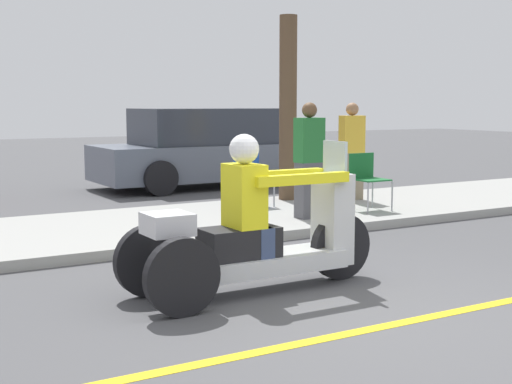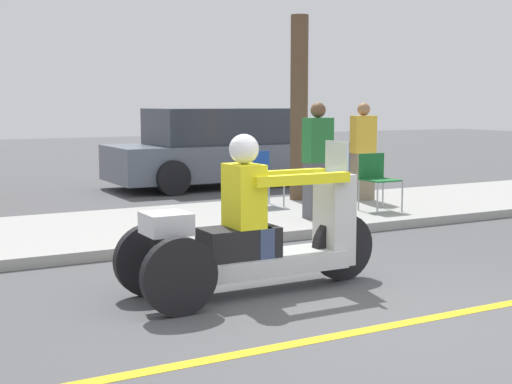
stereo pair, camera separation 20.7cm
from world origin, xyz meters
name	(u,v)px [view 1 (the left image)]	position (x,y,z in m)	size (l,w,h in m)	color
ground_plane	(401,323)	(0.00, 0.00, 0.00)	(60.00, 60.00, 0.00)	#4C4C4F
lane_stripe	(349,333)	(-0.50, 0.00, 0.00)	(24.00, 0.12, 0.01)	gold
sidewalk_strip	(163,226)	(0.00, 4.60, 0.06)	(28.00, 2.80, 0.12)	#9E9E99
motorcycle_trike	(256,237)	(-0.50, 1.34, 0.50)	(2.43, 0.77, 1.41)	black
spectator_near_curb	(309,163)	(1.82, 3.89, 0.87)	(0.38, 0.23, 1.56)	#515156
spectator_by_tree	(352,153)	(3.48, 5.08, 0.87)	(0.40, 0.27, 1.55)	gray
folding_chair_curbside	(366,175)	(2.96, 4.07, 0.62)	(0.47, 0.47, 0.82)	#A5A8AD
folding_chair_set_back	(250,172)	(1.73, 5.30, 0.62)	(0.47, 0.47, 0.82)	#A5A8AD
parked_car_lot_far	(211,150)	(2.82, 8.77, 0.73)	(4.81, 1.98, 1.56)	slate
tree_trunk	(288,108)	(2.59, 5.60, 1.58)	(0.28, 0.28, 2.92)	brown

